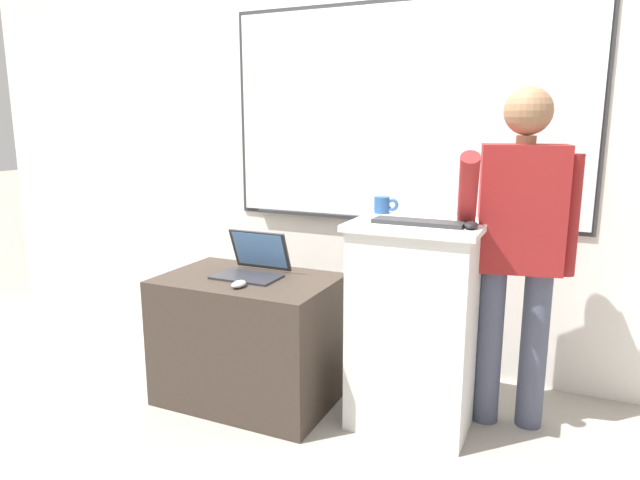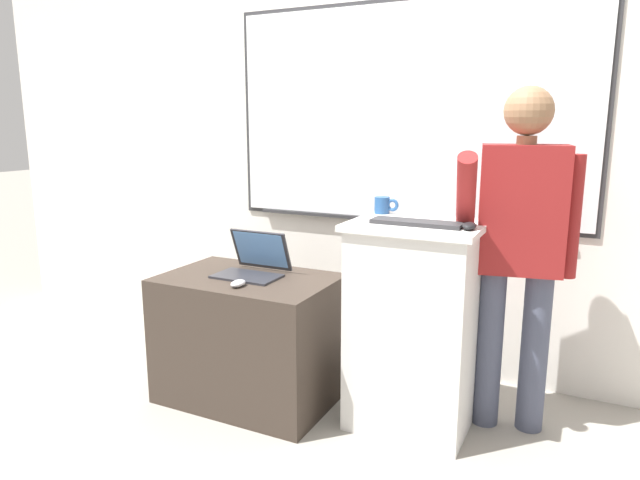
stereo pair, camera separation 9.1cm
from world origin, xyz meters
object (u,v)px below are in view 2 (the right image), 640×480
wireless_keyboard (417,223)px  computer_mouse_by_laptop (238,283)px  side_desk (249,338)px  laptop (255,261)px  coffee_mug (383,205)px  computer_mouse_by_keyboard (469,226)px  person_presenter (519,240)px  lectern_podium (413,325)px

wireless_keyboard → computer_mouse_by_laptop: (-0.84, -0.24, -0.34)m
side_desk → wireless_keyboard: (0.90, 0.07, 0.70)m
wireless_keyboard → laptop: bearing=179.6°
coffee_mug → side_desk: bearing=-154.5°
computer_mouse_by_laptop → computer_mouse_by_keyboard: computer_mouse_by_keyboard is taller
person_presenter → laptop: (-1.32, -0.24, -0.20)m
lectern_podium → wireless_keyboard: bearing=-74.2°
side_desk → person_presenter: bearing=13.4°
person_presenter → computer_mouse_by_keyboard: bearing=-135.8°
side_desk → lectern_podium: bearing=8.3°
laptop → wireless_keyboard: (0.90, -0.01, 0.28)m
side_desk → wireless_keyboard: bearing=4.2°
wireless_keyboard → computer_mouse_by_keyboard: size_ratio=4.23×
side_desk → person_presenter: person_presenter is taller
side_desk → coffee_mug: (0.65, 0.31, 0.73)m
lectern_podium → person_presenter: (0.44, 0.19, 0.44)m
wireless_keyboard → computer_mouse_by_laptop: 0.94m
person_presenter → computer_mouse_by_laptop: bearing=-169.9°
wireless_keyboard → coffee_mug: coffee_mug is taller
laptop → computer_mouse_by_keyboard: 1.18m
person_presenter → laptop: bearing=179.4°
lectern_podium → computer_mouse_by_laptop: size_ratio=10.37×
laptop → coffee_mug: bearing=20.1°
coffee_mug → lectern_podium: bearing=-37.3°
lectern_podium → side_desk: (-0.88, -0.13, -0.17)m
person_presenter → computer_mouse_by_laptop: person_presenter is taller
side_desk → person_presenter: 1.49m
computer_mouse_by_laptop → wireless_keyboard: bearing=15.9°
side_desk → coffee_mug: size_ratio=7.14×
wireless_keyboard → coffee_mug: (-0.25, 0.24, 0.03)m
wireless_keyboard → coffee_mug: size_ratio=3.28×
computer_mouse_by_keyboard → wireless_keyboard: bearing=177.0°
laptop → computer_mouse_by_keyboard: size_ratio=3.49×
coffee_mug → wireless_keyboard: bearing=-43.7°
lectern_podium → person_presenter: 0.65m
laptop → computer_mouse_by_laptop: laptop is taller
wireless_keyboard → computer_mouse_by_keyboard: 0.24m
lectern_podium → laptop: size_ratio=2.97×
person_presenter → coffee_mug: bearing=169.7°
laptop → computer_mouse_by_laptop: 0.26m
side_desk → computer_mouse_by_laptop: (0.06, -0.17, 0.36)m
side_desk → coffee_mug: coffee_mug is taller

